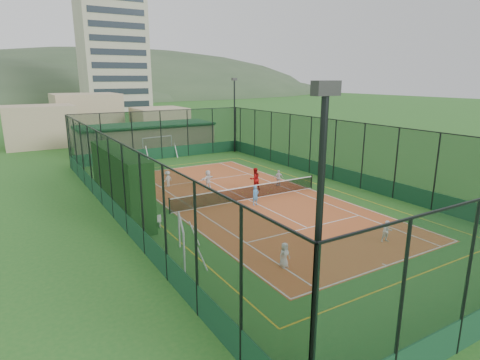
# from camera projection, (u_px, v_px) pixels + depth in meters

# --- Properties ---
(ground) EXTENTS (300.00, 300.00, 0.00)m
(ground) POSITION_uv_depth(u_px,v_px,m) (248.00, 200.00, 28.06)
(ground) COLOR #256623
(ground) RESTS_ON ground
(court_slab) EXTENTS (11.17, 23.97, 0.01)m
(court_slab) POSITION_uv_depth(u_px,v_px,m) (248.00, 199.00, 28.06)
(court_slab) COLOR #C85D2C
(court_slab) RESTS_ON ground
(tennis_net) EXTENTS (11.67, 0.12, 1.06)m
(tennis_net) POSITION_uv_depth(u_px,v_px,m) (248.00, 192.00, 27.93)
(tennis_net) COLOR black
(tennis_net) RESTS_ON ground
(perimeter_fence) EXTENTS (18.12, 34.12, 5.00)m
(perimeter_fence) POSITION_uv_depth(u_px,v_px,m) (248.00, 165.00, 27.44)
(perimeter_fence) COLOR black
(perimeter_fence) RESTS_ON ground
(floodlight_sw) EXTENTS (0.60, 0.26, 8.25)m
(floodlight_sw) POSITION_uv_depth(u_px,v_px,m) (316.00, 270.00, 8.96)
(floodlight_sw) COLOR black
(floodlight_sw) RESTS_ON ground
(floodlight_ne) EXTENTS (0.60, 0.26, 8.25)m
(floodlight_ne) POSITION_uv_depth(u_px,v_px,m) (234.00, 116.00, 45.10)
(floodlight_ne) COLOR black
(floodlight_ne) RESTS_ON ground
(clubhouse) EXTENTS (15.20, 7.20, 3.15)m
(clubhouse) POSITION_uv_depth(u_px,v_px,m) (146.00, 138.00, 45.94)
(clubhouse) COLOR tan
(clubhouse) RESTS_ON ground
(apartment_tower) EXTENTS (15.00, 12.00, 30.00)m
(apartment_tower) POSITION_uv_depth(u_px,v_px,m) (113.00, 49.00, 98.40)
(apartment_tower) COLOR beige
(apartment_tower) RESTS_ON ground
(distant_hills) EXTENTS (200.00, 60.00, 24.00)m
(distant_hills) POSITION_uv_depth(u_px,v_px,m) (39.00, 100.00, 152.63)
(distant_hills) COLOR #384C33
(distant_hills) RESTS_ON ground
(hedge_left) EXTENTS (1.38, 9.18, 4.01)m
(hedge_left) POSITION_uv_depth(u_px,v_px,m) (120.00, 182.00, 24.79)
(hedge_left) COLOR black
(hedge_left) RESTS_ON ground
(white_bench) EXTENTS (1.45, 0.47, 0.81)m
(white_bench) POSITION_uv_depth(u_px,v_px,m) (148.00, 223.00, 22.47)
(white_bench) COLOR white
(white_bench) RESTS_ON ground
(futsal_goal_near) EXTENTS (3.03, 1.71, 1.88)m
(futsal_goal_near) POSITION_uv_depth(u_px,v_px,m) (181.00, 241.00, 18.65)
(futsal_goal_near) COLOR white
(futsal_goal_near) RESTS_ON ground
(futsal_goal_far) EXTENTS (3.58, 1.52, 2.23)m
(futsal_goal_far) POSITION_uv_depth(u_px,v_px,m) (158.00, 148.00, 42.18)
(futsal_goal_far) COLOR white
(futsal_goal_far) RESTS_ON ground
(child_near_left) EXTENTS (0.58, 0.39, 1.16)m
(child_near_left) POSITION_uv_depth(u_px,v_px,m) (284.00, 255.00, 17.93)
(child_near_left) COLOR silver
(child_near_left) RESTS_ON court_slab
(child_near_mid) EXTENTS (0.53, 0.39, 1.35)m
(child_near_mid) POSITION_uv_depth(u_px,v_px,m) (255.00, 195.00, 26.68)
(child_near_mid) COLOR #4F9CE1
(child_near_mid) RESTS_ON court_slab
(child_near_right) EXTENTS (0.66, 0.57, 1.15)m
(child_near_right) POSITION_uv_depth(u_px,v_px,m) (387.00, 231.00, 20.70)
(child_near_right) COLOR white
(child_near_right) RESTS_ON court_slab
(child_far_left) EXTENTS (0.92, 0.74, 1.24)m
(child_far_left) POSITION_uv_depth(u_px,v_px,m) (168.00, 179.00, 31.19)
(child_far_left) COLOR white
(child_far_left) RESTS_ON court_slab
(child_far_right) EXTENTS (0.80, 0.58, 1.26)m
(child_far_right) POSITION_uv_depth(u_px,v_px,m) (279.00, 178.00, 31.45)
(child_far_right) COLOR silver
(child_far_right) RESTS_ON court_slab
(child_far_back) EXTENTS (1.38, 0.86, 1.42)m
(child_far_back) POSITION_uv_depth(u_px,v_px,m) (208.00, 179.00, 30.71)
(child_far_back) COLOR white
(child_far_back) RESTS_ON court_slab
(coach) EXTENTS (0.85, 0.68, 1.70)m
(coach) POSITION_uv_depth(u_px,v_px,m) (255.00, 179.00, 30.26)
(coach) COLOR #AD1212
(coach) RESTS_ON court_slab
(tennis_balls) EXTENTS (6.27, 1.64, 0.07)m
(tennis_balls) POSITION_uv_depth(u_px,v_px,m) (243.00, 193.00, 29.44)
(tennis_balls) COLOR #CCE033
(tennis_balls) RESTS_ON court_slab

